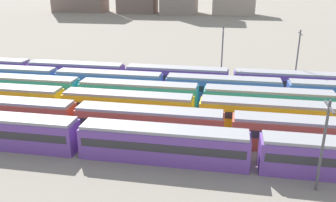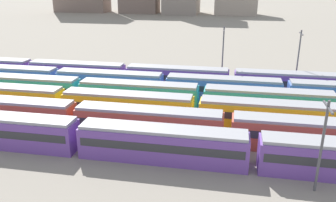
{
  "view_description": "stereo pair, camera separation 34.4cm",
  "coord_description": "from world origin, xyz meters",
  "px_view_note": "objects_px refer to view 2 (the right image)",
  "views": [
    {
      "loc": [
        40.36,
        -32.41,
        18.51
      ],
      "look_at": [
        32.08,
        13.0,
        2.04
      ],
      "focal_mm": 37.05,
      "sensor_mm": 36.0,
      "label": 1
    },
    {
      "loc": [
        40.69,
        -32.35,
        18.51
      ],
      "look_at": [
        32.08,
        13.0,
        2.04
      ],
      "focal_mm": 37.05,
      "sensor_mm": 36.0,
      "label": 2
    }
  ],
  "objects_px": {
    "train_track_0": "(79,137)",
    "train_track_2": "(128,106)",
    "train_track_5": "(177,77)",
    "catenary_pole_3": "(223,53)",
    "catenary_pole_0": "(322,142)",
    "train_track_3": "(201,98)",
    "train_track_4": "(285,92)",
    "train_track_1": "(76,117)",
    "catenary_pole_1": "(298,57)"
  },
  "relations": [
    {
      "from": "train_track_1",
      "to": "catenary_pole_0",
      "type": "height_order",
      "value": "catenary_pole_0"
    },
    {
      "from": "catenary_pole_0",
      "to": "catenary_pole_3",
      "type": "distance_m",
      "value": 33.71
    },
    {
      "from": "train_track_0",
      "to": "train_track_2",
      "type": "bearing_deg",
      "value": 76.74
    },
    {
      "from": "train_track_1",
      "to": "train_track_2",
      "type": "height_order",
      "value": "same"
    },
    {
      "from": "train_track_5",
      "to": "catenary_pole_3",
      "type": "xyz_separation_m",
      "value": [
        7.65,
        3.18,
        3.9
      ]
    },
    {
      "from": "train_track_4",
      "to": "catenary_pole_3",
      "type": "bearing_deg",
      "value": 140.08
    },
    {
      "from": "train_track_2",
      "to": "catenary_pole_3",
      "type": "bearing_deg",
      "value": 57.46
    },
    {
      "from": "catenary_pole_3",
      "to": "train_track_3",
      "type": "bearing_deg",
      "value": -100.07
    },
    {
      "from": "train_track_0",
      "to": "catenary_pole_1",
      "type": "bearing_deg",
      "value": 46.79
    },
    {
      "from": "train_track_0",
      "to": "train_track_5",
      "type": "bearing_deg",
      "value": 75.38
    },
    {
      "from": "train_track_2",
      "to": "catenary_pole_1",
      "type": "relative_size",
      "value": 9.09
    },
    {
      "from": "train_track_4",
      "to": "catenary_pole_1",
      "type": "bearing_deg",
      "value": 71.32
    },
    {
      "from": "catenary_pole_1",
      "to": "catenary_pole_3",
      "type": "xyz_separation_m",
      "value": [
        -12.77,
        0.22,
        0.1
      ]
    },
    {
      "from": "train_track_2",
      "to": "train_track_4",
      "type": "distance_m",
      "value": 24.33
    },
    {
      "from": "train_track_2",
      "to": "catenary_pole_0",
      "type": "xyz_separation_m",
      "value": [
        21.93,
        -13.42,
        3.03
      ]
    },
    {
      "from": "train_track_3",
      "to": "train_track_4",
      "type": "xyz_separation_m",
      "value": [
        12.43,
        5.2,
        0.0
      ]
    },
    {
      "from": "train_track_1",
      "to": "catenary_pole_3",
      "type": "distance_m",
      "value": 29.78
    },
    {
      "from": "train_track_3",
      "to": "train_track_5",
      "type": "distance_m",
      "value": 11.65
    },
    {
      "from": "train_track_0",
      "to": "train_track_1",
      "type": "bearing_deg",
      "value": 118.16
    },
    {
      "from": "train_track_4",
      "to": "train_track_5",
      "type": "height_order",
      "value": "same"
    },
    {
      "from": "train_track_3",
      "to": "catenary_pole_3",
      "type": "height_order",
      "value": "catenary_pole_3"
    },
    {
      "from": "train_track_0",
      "to": "catenary_pole_3",
      "type": "bearing_deg",
      "value": 63.68
    },
    {
      "from": "train_track_2",
      "to": "train_track_3",
      "type": "xyz_separation_m",
      "value": [
        9.57,
        5.2,
        0.0
      ]
    },
    {
      "from": "catenary_pole_1",
      "to": "catenary_pole_3",
      "type": "distance_m",
      "value": 12.77
    },
    {
      "from": "train_track_1",
      "to": "catenary_pole_3",
      "type": "xyz_separation_m",
      "value": [
        17.22,
        23.98,
        3.9
      ]
    },
    {
      "from": "train_track_2",
      "to": "catenary_pole_3",
      "type": "height_order",
      "value": "catenary_pole_3"
    },
    {
      "from": "train_track_1",
      "to": "train_track_5",
      "type": "bearing_deg",
      "value": 65.3
    },
    {
      "from": "train_track_2",
      "to": "train_track_3",
      "type": "height_order",
      "value": "same"
    },
    {
      "from": "catenary_pole_0",
      "to": "catenary_pole_3",
      "type": "height_order",
      "value": "catenary_pole_3"
    },
    {
      "from": "train_track_2",
      "to": "train_track_5",
      "type": "height_order",
      "value": "same"
    },
    {
      "from": "train_track_0",
      "to": "train_track_5",
      "type": "height_order",
      "value": "same"
    },
    {
      "from": "train_track_2",
      "to": "train_track_3",
      "type": "distance_m",
      "value": 10.89
    },
    {
      "from": "train_track_0",
      "to": "train_track_4",
      "type": "distance_m",
      "value": 32.1
    },
    {
      "from": "train_track_0",
      "to": "train_track_4",
      "type": "xyz_separation_m",
      "value": [
        24.45,
        20.8,
        0.0
      ]
    },
    {
      "from": "train_track_2",
      "to": "catenary_pole_3",
      "type": "xyz_separation_m",
      "value": [
        11.98,
        18.78,
        3.9
      ]
    },
    {
      "from": "train_track_4",
      "to": "train_track_5",
      "type": "relative_size",
      "value": 1.2
    },
    {
      "from": "train_track_0",
      "to": "train_track_2",
      "type": "distance_m",
      "value": 10.69
    },
    {
      "from": "train_track_5",
      "to": "catenary_pole_3",
      "type": "distance_m",
      "value": 9.16
    },
    {
      "from": "train_track_3",
      "to": "catenary_pole_1",
      "type": "height_order",
      "value": "catenary_pole_1"
    },
    {
      "from": "train_track_5",
      "to": "catenary_pole_0",
      "type": "relative_size",
      "value": 10.62
    },
    {
      "from": "train_track_1",
      "to": "train_track_3",
      "type": "height_order",
      "value": "same"
    },
    {
      "from": "train_track_3",
      "to": "train_track_4",
      "type": "bearing_deg",
      "value": 22.71
    },
    {
      "from": "catenary_pole_0",
      "to": "catenary_pole_3",
      "type": "relative_size",
      "value": 0.84
    },
    {
      "from": "train_track_5",
      "to": "catenary_pole_1",
      "type": "relative_size",
      "value": 9.09
    },
    {
      "from": "train_track_2",
      "to": "catenary_pole_1",
      "type": "distance_m",
      "value": 31.17
    },
    {
      "from": "train_track_2",
      "to": "catenary_pole_1",
      "type": "bearing_deg",
      "value": 36.86
    },
    {
      "from": "catenary_pole_3",
      "to": "train_track_1",
      "type": "bearing_deg",
      "value": -125.68
    },
    {
      "from": "train_track_0",
      "to": "train_track_2",
      "type": "xyz_separation_m",
      "value": [
        2.45,
        10.4,
        0.0
      ]
    },
    {
      "from": "train_track_4",
      "to": "catenary_pole_0",
      "type": "xyz_separation_m",
      "value": [
        -0.07,
        -23.82,
        3.03
      ]
    },
    {
      "from": "train_track_2",
      "to": "catenary_pole_3",
      "type": "distance_m",
      "value": 22.61
    }
  ]
}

